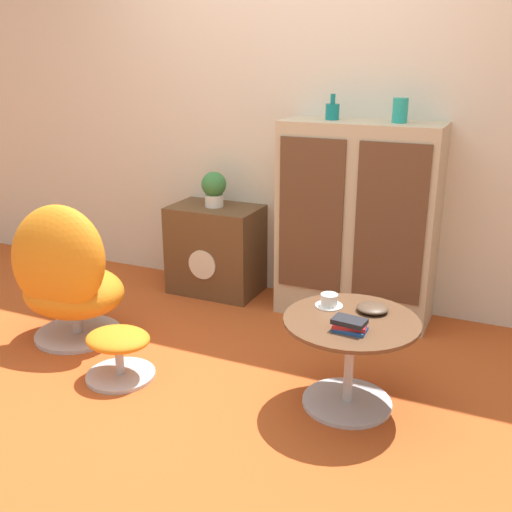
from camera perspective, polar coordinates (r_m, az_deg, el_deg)
ground_plane at (r=3.12m, az=-5.89°, el=-12.25°), size 12.00×12.00×0.00m
wall_back at (r=3.99m, az=4.10°, el=14.31°), size 6.40×0.06×2.60m
sideboard at (r=3.75m, az=9.62°, el=3.19°), size 0.96×0.39×1.23m
tv_console at (r=4.18m, az=-3.84°, el=0.63°), size 0.61×0.41×0.61m
egg_chair at (r=3.59m, az=-17.63°, el=-1.95°), size 0.64×0.59×0.84m
ottoman at (r=3.19m, az=-12.96°, el=-8.49°), size 0.36×0.36×0.26m
coffee_table at (r=2.86m, az=8.92°, el=-8.87°), size 0.63×0.63×0.45m
vase_leftmost at (r=3.69m, az=7.29°, el=13.55°), size 0.08×0.08×0.15m
vase_inner_left at (r=3.59m, az=13.57°, el=13.34°), size 0.09×0.09×0.14m
potted_plant at (r=4.07m, az=-4.03°, el=6.51°), size 0.17×0.17×0.24m
teacup at (r=2.91m, az=6.98°, el=-4.30°), size 0.13×0.13×0.06m
book_stack at (r=2.67m, az=8.90°, el=-6.50°), size 0.16×0.11×0.06m
bowl at (r=2.88m, az=11.04°, el=-4.88°), size 0.15×0.15×0.04m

